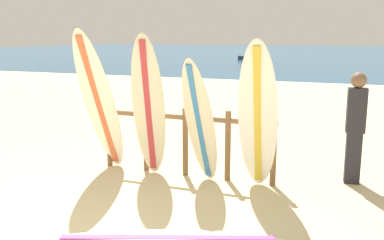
% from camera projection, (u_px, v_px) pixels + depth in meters
% --- Properties ---
extents(ocean_water, '(120.00, 80.00, 0.01)m').
position_uv_depth(ocean_water, '(336.00, 52.00, 57.46)').
color(ocean_water, '#1E5984').
rests_on(ocean_water, ground).
extents(surfboard_rack, '(2.94, 0.09, 1.10)m').
position_uv_depth(surfboard_rack, '(185.00, 135.00, 6.83)').
color(surfboard_rack, brown).
rests_on(surfboard_rack, ground).
extents(surfboard_leaning_far_left, '(0.57, 1.06, 2.35)m').
position_uv_depth(surfboard_leaning_far_left, '(100.00, 103.00, 6.78)').
color(surfboard_leaning_far_left, white).
rests_on(surfboard_leaning_far_left, ground).
extents(surfboard_leaning_left, '(0.61, 0.68, 2.28)m').
position_uv_depth(surfboard_leaning_left, '(149.00, 107.00, 6.60)').
color(surfboard_leaning_left, beige).
rests_on(surfboard_leaning_left, ground).
extents(surfboard_leaning_center_left, '(0.59, 0.79, 1.94)m').
position_uv_depth(surfboard_leaning_center_left, '(200.00, 123.00, 6.28)').
color(surfboard_leaning_center_left, beige).
rests_on(surfboard_leaning_center_left, ground).
extents(surfboard_leaning_center, '(0.63, 0.83, 2.21)m').
position_uv_depth(surfboard_leaning_center, '(258.00, 118.00, 5.96)').
color(surfboard_leaning_center, white).
rests_on(surfboard_leaning_center, ground).
extents(surfboard_lying_on_sand, '(2.57, 1.37, 0.08)m').
position_uv_depth(surfboard_lying_on_sand, '(168.00, 240.00, 4.65)').
color(surfboard_lying_on_sand, white).
rests_on(surfboard_lying_on_sand, ground).
extents(beachgoer_standing, '(0.29, 0.23, 1.70)m').
position_uv_depth(beachgoer_standing, '(356.00, 123.00, 6.39)').
color(beachgoer_standing, '#26262D').
rests_on(beachgoer_standing, ground).
extents(small_boat_offshore, '(2.88, 1.22, 0.71)m').
position_uv_depth(small_boat_offshore, '(254.00, 57.00, 39.56)').
color(small_boat_offshore, '#333842').
rests_on(small_boat_offshore, ocean_water).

